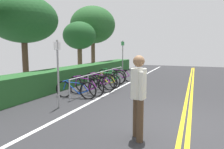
{
  "coord_description": "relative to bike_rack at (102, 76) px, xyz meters",
  "views": [
    {
      "loc": [
        -5.32,
        -0.15,
        1.87
      ],
      "look_at": [
        2.92,
        3.12,
        0.77
      ],
      "focal_mm": 33.65,
      "sensor_mm": 36.0,
      "label": 1
    }
  ],
  "objects": [
    {
      "name": "centre_line_yellow_inner",
      "position": [
        -3.71,
        -4.03,
        -0.59
      ],
      "size": [
        32.84,
        0.1,
        0.0
      ],
      "primitive_type": "cube",
      "color": "gold",
      "rests_on": "ground_plane"
    },
    {
      "name": "sign_post_near",
      "position": [
        -3.59,
        -0.13,
        0.7
      ],
      "size": [
        0.36,
        0.07,
        2.13
      ],
      "color": "gray",
      "rests_on": "ground_plane"
    },
    {
      "name": "bicycle_6",
      "position": [
        1.58,
        0.14,
        -0.22
      ],
      "size": [
        0.46,
        1.77,
        0.78
      ],
      "color": "black",
      "rests_on": "ground_plane"
    },
    {
      "name": "ground_plane",
      "position": [
        -3.71,
        -3.95,
        -0.61
      ],
      "size": [
        36.49,
        11.23,
        0.05
      ],
      "primitive_type": "cube",
      "color": "#2B2B2D"
    },
    {
      "name": "bicycle_2",
      "position": [
        -1.0,
        -0.11,
        -0.23
      ],
      "size": [
        0.48,
        1.77,
        0.77
      ],
      "color": "black",
      "rests_on": "ground_plane"
    },
    {
      "name": "bicycle_0",
      "position": [
        -2.28,
        0.06,
        -0.27
      ],
      "size": [
        0.46,
        1.69,
        0.69
      ],
      "color": "black",
      "rests_on": "ground_plane"
    },
    {
      "name": "tree_extra",
      "position": [
        6.28,
        3.62,
        3.13
      ],
      "size": [
        3.57,
        3.57,
        5.19
      ],
      "color": "brown",
      "rests_on": "ground_plane"
    },
    {
      "name": "bicycle_4",
      "position": [
        0.31,
        -0.1,
        -0.26
      ],
      "size": [
        0.64,
        1.67,
        0.7
      ],
      "color": "black",
      "rests_on": "ground_plane"
    },
    {
      "name": "hedge_backdrop",
      "position": [
        1.5,
        1.87,
        -0.13
      ],
      "size": [
        14.57,
        1.09,
        0.91
      ],
      "primitive_type": "cube",
      "color": "#235626",
      "rests_on": "ground_plane"
    },
    {
      "name": "bicycle_5",
      "position": [
        0.99,
        0.06,
        -0.25
      ],
      "size": [
        0.62,
        1.65,
        0.72
      ],
      "color": "black",
      "rests_on": "ground_plane"
    },
    {
      "name": "tree_mid",
      "position": [
        -0.93,
        3.75,
        2.67
      ],
      "size": [
        3.31,
        3.31,
        4.42
      ],
      "color": "#473323",
      "rests_on": "ground_plane"
    },
    {
      "name": "bicycle_1",
      "position": [
        -1.66,
        -0.02,
        -0.22
      ],
      "size": [
        0.46,
        1.81,
        0.78
      ],
      "color": "black",
      "rests_on": "ground_plane"
    },
    {
      "name": "tree_far_right",
      "position": [
        3.66,
        3.33,
        2.13
      ],
      "size": [
        2.24,
        2.24,
        3.68
      ],
      "color": "brown",
      "rests_on": "ground_plane"
    },
    {
      "name": "pedestrian",
      "position": [
        -4.94,
        -3.05,
        0.42
      ],
      "size": [
        0.44,
        0.32,
        1.74
      ],
      "color": "#4C3826",
      "rests_on": "ground_plane"
    },
    {
      "name": "bike_lane_stripe_white",
      "position": [
        -3.71,
        -0.77,
        -0.59
      ],
      "size": [
        32.84,
        0.12,
        0.0
      ],
      "primitive_type": "cube",
      "color": "white",
      "rests_on": "ground_plane"
    },
    {
      "name": "bicycle_3",
      "position": [
        -0.33,
        -0.05,
        -0.22
      ],
      "size": [
        0.46,
        1.74,
        0.78
      ],
      "color": "black",
      "rests_on": "ground_plane"
    },
    {
      "name": "sign_post_far",
      "position": [
        3.54,
        0.16,
        0.82
      ],
      "size": [
        0.36,
        0.08,
        2.35
      ],
      "color": "gray",
      "rests_on": "ground_plane"
    },
    {
      "name": "centre_line_yellow_outer",
      "position": [
        -3.71,
        -3.87,
        -0.59
      ],
      "size": [
        32.84,
        0.1,
        0.0
      ],
      "primitive_type": "cube",
      "color": "gold",
      "rests_on": "ground_plane"
    },
    {
      "name": "bike_rack",
      "position": [
        0.0,
        0.0,
        0.0
      ],
      "size": [
        5.62,
        0.05,
        0.79
      ],
      "color": "#9EA0A5",
      "rests_on": "ground_plane"
    },
    {
      "name": "bicycle_7",
      "position": [
        2.34,
        -0.11,
        -0.24
      ],
      "size": [
        0.46,
        1.81,
        0.74
      ],
      "color": "black",
      "rests_on": "ground_plane"
    }
  ]
}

